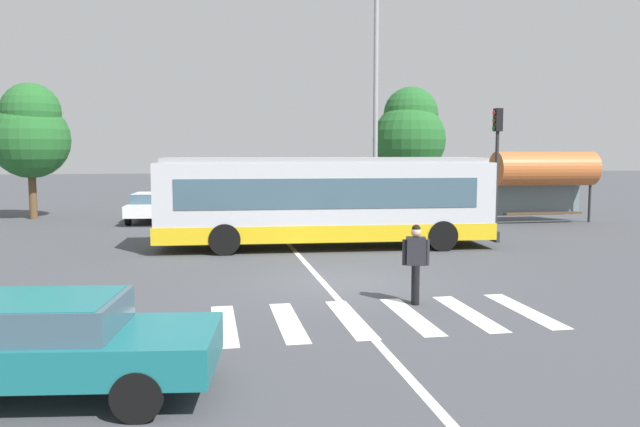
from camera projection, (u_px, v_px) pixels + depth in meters
ground_plane at (342, 283)px, 15.73m from camera, size 160.00×160.00×0.00m
city_transit_bus at (325, 201)px, 21.29m from camera, size 11.43×3.24×3.06m
pedestrian_crossing_street at (416, 259)px, 13.45m from camera, size 0.57×0.35×1.72m
foreground_sedan at (43, 341)px, 8.34m from camera, size 4.70×2.40×1.35m
parked_car_white at (152, 205)px, 29.23m from camera, size 2.14×4.62×1.35m
parked_car_charcoal at (209, 205)px, 29.34m from camera, size 2.03×4.58×1.35m
parked_car_red at (268, 203)px, 30.39m from camera, size 1.99×4.56×1.35m
parked_car_champagne at (321, 203)px, 30.72m from camera, size 1.88×4.50×1.35m
traffic_light_far_corner at (497, 150)px, 24.88m from camera, size 0.33×0.32×4.95m
bus_stop_shelter at (544, 170)px, 28.50m from camera, size 4.76×1.54×3.25m
twin_arm_street_lamp at (376, 78)px, 26.14m from camera, size 5.17×0.32×10.35m
background_tree_left at (30, 132)px, 30.05m from camera, size 3.70×3.70×6.50m
background_tree_right at (410, 132)px, 35.28m from camera, size 4.09×4.09×6.87m
crosswalk_painted_stripes at (381, 317)px, 12.44m from camera, size 6.59×2.91×0.01m
lane_center_line at (311, 268)px, 17.60m from camera, size 0.16×24.00×0.01m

